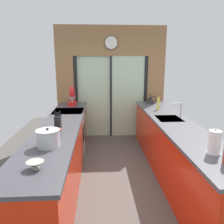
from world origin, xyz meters
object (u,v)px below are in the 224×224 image
(kettle, at_px, (150,99))
(stock_pot, at_px, (48,138))
(mixing_bowl_near, at_px, (35,165))
(knife_block, at_px, (58,122))
(mixing_bowl_far, at_px, (55,132))
(paper_towel_roll, at_px, (214,143))
(oven_range, at_px, (69,133))
(soap_bottle_far, at_px, (158,104))
(stand_mixer, at_px, (72,98))

(kettle, bearing_deg, stock_pot, -124.72)
(mixing_bowl_near, distance_m, knife_block, 1.19)
(stock_pot, bearing_deg, mixing_bowl_near, -90.00)
(mixing_bowl_far, xyz_separation_m, kettle, (1.78, 2.17, 0.05))
(mixing_bowl_near, height_order, mixing_bowl_far, mixing_bowl_far)
(mixing_bowl_far, distance_m, paper_towel_roll, 1.92)
(kettle, bearing_deg, paper_towel_roll, -90.05)
(oven_range, bearing_deg, knife_block, -89.15)
(stock_pot, bearing_deg, soap_bottle_far, 46.64)
(oven_range, xyz_separation_m, stand_mixer, (0.02, 0.56, 0.63))
(mixing_bowl_far, bearing_deg, knife_block, 90.00)
(paper_towel_roll, bearing_deg, knife_block, 151.63)
(mixing_bowl_near, xyz_separation_m, stand_mixer, (0.00, 2.99, 0.12))
(stand_mixer, xyz_separation_m, paper_towel_roll, (1.78, -2.76, -0.03))
(stand_mixer, distance_m, soap_bottle_far, 1.87)
(paper_towel_roll, bearing_deg, mixing_bowl_near, -172.85)
(knife_block, bearing_deg, kettle, 47.27)
(stand_mixer, bearing_deg, oven_range, -91.87)
(oven_range, relative_size, kettle, 3.66)
(soap_bottle_far, xyz_separation_m, paper_towel_roll, (-0.00, -2.20, 0.00))
(mixing_bowl_far, relative_size, kettle, 0.68)
(oven_range, relative_size, stand_mixer, 2.19)
(stand_mixer, relative_size, soap_bottle_far, 1.47)
(oven_range, relative_size, mixing_bowl_near, 5.76)
(kettle, height_order, soap_bottle_far, soap_bottle_far)
(stock_pot, relative_size, paper_towel_roll, 0.95)
(mixing_bowl_far, xyz_separation_m, knife_block, (-0.00, 0.24, 0.06))
(mixing_bowl_near, height_order, stock_pot, stock_pot)
(kettle, bearing_deg, knife_block, -132.73)
(kettle, relative_size, soap_bottle_far, 0.88)
(mixing_bowl_far, relative_size, stock_pot, 0.64)
(kettle, bearing_deg, soap_bottle_far, -90.20)
(knife_block, height_order, soap_bottle_far, soap_bottle_far)
(stand_mixer, xyz_separation_m, soap_bottle_far, (1.78, -0.56, -0.04))
(mixing_bowl_far, relative_size, stand_mixer, 0.41)
(mixing_bowl_near, height_order, kettle, kettle)
(paper_towel_roll, bearing_deg, soap_bottle_far, 90.00)
(mixing_bowl_near, relative_size, stock_pot, 0.59)
(stock_pot, xyz_separation_m, soap_bottle_far, (1.78, 1.88, 0.03))
(stand_mixer, bearing_deg, mixing_bowl_far, -90.00)
(stock_pot, relative_size, kettle, 1.07)
(stock_pot, bearing_deg, knife_block, 90.00)
(oven_range, height_order, soap_bottle_far, soap_bottle_far)
(mixing_bowl_far, bearing_deg, kettle, 50.62)
(knife_block, relative_size, stand_mixer, 0.65)
(kettle, distance_m, soap_bottle_far, 0.69)
(stock_pot, bearing_deg, stand_mixer, 90.00)
(mixing_bowl_near, bearing_deg, stand_mixer, 90.00)
(oven_range, bearing_deg, mixing_bowl_near, -89.56)
(oven_range, relative_size, stock_pot, 3.42)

